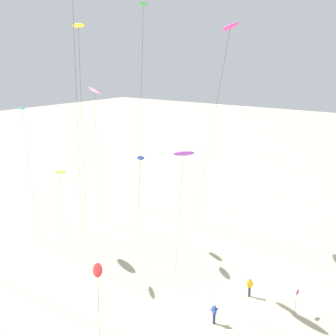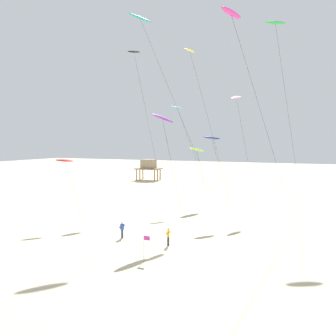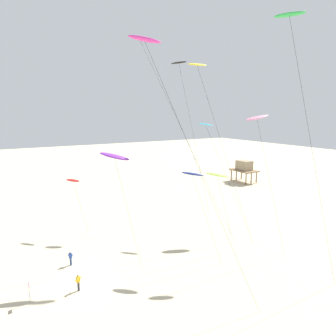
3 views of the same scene
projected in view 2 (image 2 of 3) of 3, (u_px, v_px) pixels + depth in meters
The scene contains 16 objects.
ground_plane at pixel (163, 242), 30.59m from camera, with size 260.00×260.00×0.00m, color beige.
kite_red at pixel (65, 161), 37.27m from camera, with size 2.28×2.43×7.81m.
kite_navy at pixel (212, 139), 39.93m from camera, with size 3.39×3.75×10.55m.
kite_pink at pixel (237, 98), 45.88m from camera, with size 3.53×4.56×16.80m.
kite_purple at pixel (163, 119), 34.20m from camera, with size 2.88×3.67×12.98m.
kite_teal at pixel (141, 20), 40.69m from camera, with size 9.77×10.87×26.52m.
kite_yellow at pixel (191, 54), 43.74m from camera, with size 5.81×7.07×22.78m.
kite_magenta at pixel (232, 16), 30.81m from camera, with size 7.50×8.76×22.82m.
kite_cyan at pixel (178, 110), 49.51m from camera, with size 5.25×5.84×15.51m.
kite_lime at pixel (197, 150), 48.12m from camera, with size 2.62×3.33×9.06m.
kite_green at pixel (276, 26), 40.85m from camera, with size 5.41×5.59×25.47m.
kite_black at pixel (135, 55), 52.12m from camera, with size 4.41×5.33×25.08m.
kite_flyer_nearest at pixel (122, 229), 31.74m from camera, with size 0.67×0.69×1.67m.
kite_flyer_middle at pixel (168, 236), 29.41m from camera, with size 0.68×0.70×1.67m.
stilt_house at pixel (148, 165), 81.23m from camera, with size 6.33×4.40×5.36m.
marker_flag at pixel (145, 243), 25.61m from camera, with size 0.57×0.05×2.10m.
Camera 2 is at (11.89, -27.45, 9.65)m, focal length 33.52 mm.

